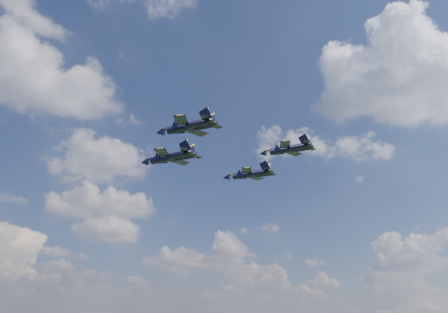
% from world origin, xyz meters
% --- Properties ---
extents(jet_lead, '(14.38, 16.74, 4.27)m').
position_xyz_m(jet_lead, '(-16.72, 14.78, 62.00)').
color(jet_lead, black).
extents(jet_left, '(13.00, 14.44, 3.75)m').
position_xyz_m(jet_left, '(-19.40, -6.98, 61.36)').
color(jet_left, black).
extents(jet_right, '(13.36, 14.40, 3.78)m').
position_xyz_m(jet_right, '(7.02, 14.67, 60.64)').
color(jet_right, black).
extents(jet_slot, '(11.14, 12.70, 3.26)m').
position_xyz_m(jet_slot, '(4.76, -9.16, 59.37)').
color(jet_slot, black).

